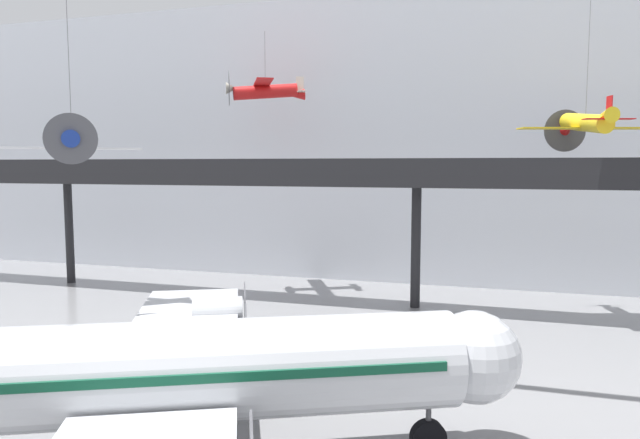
# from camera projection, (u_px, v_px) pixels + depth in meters

# --- Properties ---
(hangar_back_wall) EXTENTS (140.00, 3.00, 25.07)m
(hangar_back_wall) POSITION_uv_depth(u_px,v_px,m) (431.00, 140.00, 49.65)
(hangar_back_wall) COLOR silver
(hangar_back_wall) RESTS_ON ground
(mezzanine_walkway) EXTENTS (110.00, 3.20, 10.82)m
(mezzanine_walkway) POSITION_uv_depth(u_px,v_px,m) (415.00, 183.00, 39.90)
(mezzanine_walkway) COLOR black
(mezzanine_walkway) RESTS_ON ground
(airliner_silver_main) EXTENTS (25.57, 30.08, 9.92)m
(airliner_silver_main) POSITION_uv_depth(u_px,v_px,m) (133.00, 375.00, 18.69)
(airliner_silver_main) COLOR silver
(airliner_silver_main) RESTS_ON ground
(suspended_plane_red_highwing) EXTENTS (6.64, 7.50, 5.92)m
(suspended_plane_red_highwing) POSITION_uv_depth(u_px,v_px,m) (265.00, 91.00, 45.87)
(suspended_plane_red_highwing) COLOR red
(suspended_plane_yellow_lowwing) EXTENTS (8.39, 7.07, 9.59)m
(suspended_plane_yellow_lowwing) POSITION_uv_depth(u_px,v_px,m) (585.00, 123.00, 37.30)
(suspended_plane_yellow_lowwing) COLOR yellow
(suspended_plane_white_twin) EXTENTS (6.02, 5.72, 10.42)m
(suspended_plane_white_twin) POSITION_uv_depth(u_px,v_px,m) (72.00, 143.00, 29.50)
(suspended_plane_white_twin) COLOR silver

